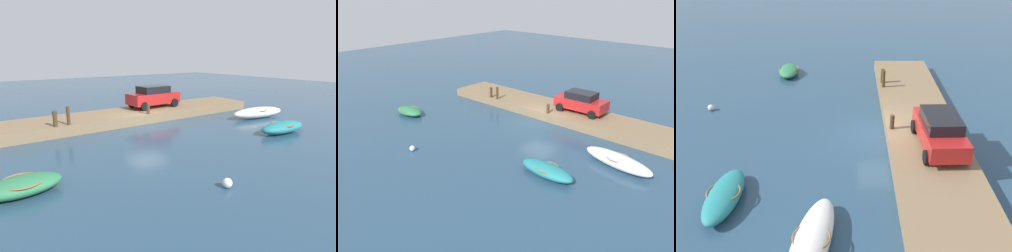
{
  "view_description": "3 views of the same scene",
  "coord_description": "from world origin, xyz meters",
  "views": [
    {
      "loc": [
        10.31,
        16.39,
        4.64
      ],
      "look_at": [
        0.33,
        2.85,
        0.54
      ],
      "focal_mm": 31.74,
      "sensor_mm": 36.0,
      "label": 1
    },
    {
      "loc": [
        -15.45,
        20.93,
        10.02
      ],
      "look_at": [
        -0.05,
        3.99,
        0.78
      ],
      "focal_mm": 37.76,
      "sensor_mm": 36.0,
      "label": 2
    },
    {
      "loc": [
        -17.23,
        1.72,
        9.8
      ],
      "look_at": [
        -0.49,
        1.94,
        0.8
      ],
      "focal_mm": 40.73,
      "sensor_mm": 36.0,
      "label": 3
    }
  ],
  "objects": [
    {
      "name": "mooring_post_west",
      "position": [
        -0.43,
        -0.45,
        1.02
      ],
      "size": [
        0.23,
        0.23,
        0.74
      ],
      "primitive_type": "cylinder",
      "color": "#47331E",
      "rests_on": "dock_platform"
    },
    {
      "name": "rowboat_teal",
      "position": [
        -5.48,
        6.56,
        0.36
      ],
      "size": [
        3.5,
        1.43,
        0.7
      ],
      "rotation": [
        0.0,
        0.0,
        -0.05
      ],
      "color": "teal",
      "rests_on": "ground_plane"
    },
    {
      "name": "parked_car",
      "position": [
        -2.16,
        -2.41,
        1.5
      ],
      "size": [
        4.04,
        2.08,
        1.64
      ],
      "rotation": [
        0.0,
        0.0,
        0.04
      ],
      "color": "#B21E1E",
      "rests_on": "dock_platform"
    },
    {
      "name": "dock_platform",
      "position": [
        0.0,
        -2.04,
        0.32
      ],
      "size": [
        20.25,
        3.67,
        0.65
      ],
      "primitive_type": "cube",
      "color": "#846B4C",
      "rests_on": "ground_plane"
    },
    {
      "name": "marker_buoy",
      "position": [
        2.83,
        9.8,
        0.18
      ],
      "size": [
        0.37,
        0.37,
        0.37
      ],
      "primitive_type": "sphere",
      "color": "silver",
      "rests_on": "ground_plane"
    },
    {
      "name": "rowboat_white",
      "position": [
        -7.92,
        2.92,
        0.4
      ],
      "size": [
        4.62,
        1.96,
        0.8
      ],
      "rotation": [
        0.0,
        0.0,
        -0.16
      ],
      "color": "white",
      "rests_on": "ground_plane"
    },
    {
      "name": "mooring_post_mid_east",
      "position": [
        5.77,
        -0.45,
        1.09
      ],
      "size": [
        0.25,
        0.25,
        0.89
      ],
      "primitive_type": "cylinder",
      "color": "#47331E",
      "rests_on": "dock_platform"
    },
    {
      "name": "dinghy_green",
      "position": [
        8.78,
        6.04,
        0.33
      ],
      "size": [
        2.71,
        1.5,
        0.63
      ],
      "rotation": [
        0.0,
        0.0,
        0.05
      ],
      "color": "#2D7A4C",
      "rests_on": "ground_plane"
    },
    {
      "name": "mooring_post_mid_west",
      "position": [
        5.02,
        -0.45,
        1.18
      ],
      "size": [
        0.2,
        0.2,
        1.07
      ],
      "primitive_type": "cylinder",
      "color": "#47331E",
      "rests_on": "dock_platform"
    },
    {
      "name": "ground_plane",
      "position": [
        0.0,
        0.0,
        0.0
      ],
      "size": [
        84.0,
        84.0,
        0.0
      ],
      "primitive_type": "plane",
      "color": "navy"
    }
  ]
}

